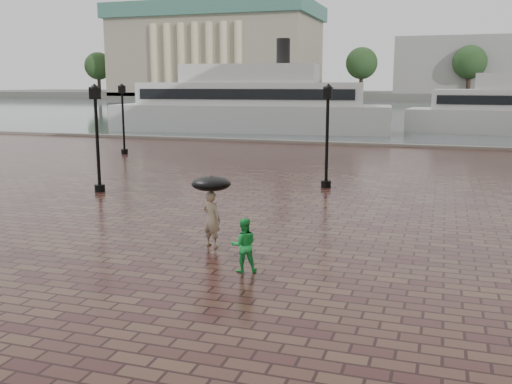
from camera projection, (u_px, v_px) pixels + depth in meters
ground at (79, 283)px, 13.21m from camera, size 300.00×300.00×0.00m
harbour_water at (397, 110)px, 99.05m from camera, size 240.00×240.00×0.00m
quay_edge at (334, 144)px, 43.07m from camera, size 80.00×0.60×0.30m
far_shore at (417, 96)px, 162.31m from camera, size 300.00×60.00×2.00m
museum at (217, 50)px, 162.39m from camera, size 57.00×32.50×26.00m
far_trees at (414, 63)px, 140.20m from camera, size 188.00×8.00×13.50m
street_lamps at (175, 128)px, 28.61m from camera, size 15.44×12.44×4.40m
adult_pedestrian at (212, 219)px, 16.04m from camera, size 0.67×0.54×1.60m
child_pedestrian at (244, 245)px, 13.90m from camera, size 0.80×0.73×1.34m
ferry_near at (250, 104)px, 54.15m from camera, size 26.72×8.96×8.60m
umbrella at (211, 184)px, 15.85m from camera, size 1.10×1.10×1.12m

